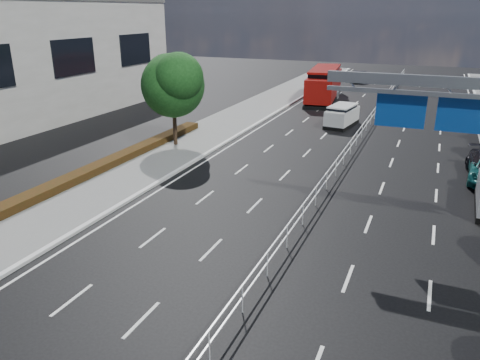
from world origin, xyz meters
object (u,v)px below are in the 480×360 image
at_px(white_minivan, 342,116).
at_px(red_bus, 324,83).
at_px(near_car_dark, 360,76).
at_px(near_car_silver, 325,93).

relative_size(white_minivan, red_bus, 0.37).
bearing_deg(near_car_dark, near_car_silver, 90.92).
height_order(white_minivan, near_car_dark, white_minivan).
bearing_deg(white_minivan, near_car_dark, 104.01).
bearing_deg(near_car_silver, red_bus, -21.03).
bearing_deg(near_car_silver, near_car_dark, -87.05).
height_order(red_bus, near_car_silver, red_bus).
relative_size(near_car_silver, near_car_dark, 1.09).
xyz_separation_m(white_minivan, near_car_dark, (-2.89, 27.09, -0.14)).
distance_m(near_car_silver, near_car_dark, 15.92).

